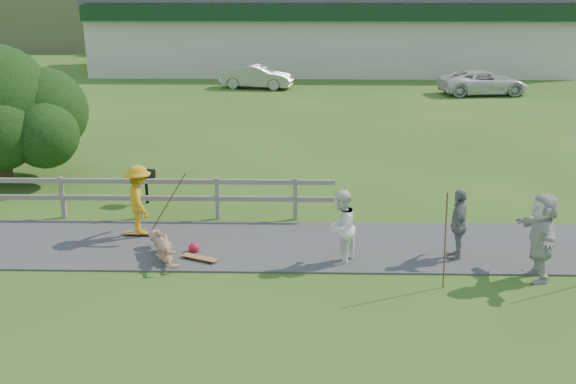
{
  "coord_description": "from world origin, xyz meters",
  "views": [
    {
      "loc": [
        2.17,
        -12.23,
        5.69
      ],
      "look_at": [
        1.84,
        2.0,
        1.15
      ],
      "focal_mm": 40.0,
      "sensor_mm": 36.0,
      "label": 1
    }
  ],
  "objects_px": {
    "skater_rider": "(140,204)",
    "spectator_d": "(541,237)",
    "car_silver": "(257,77)",
    "bbq": "(146,187)",
    "skater_fallen": "(164,246)",
    "spectator_a": "(341,228)",
    "spectator_b": "(458,224)",
    "car_white": "(483,83)"
  },
  "relations": [
    {
      "from": "car_silver",
      "to": "bbq",
      "type": "xyz_separation_m",
      "value": [
        -1.55,
        -21.38,
        -0.22
      ]
    },
    {
      "from": "skater_rider",
      "to": "spectator_a",
      "type": "height_order",
      "value": "skater_rider"
    },
    {
      "from": "spectator_a",
      "to": "car_silver",
      "type": "height_order",
      "value": "spectator_a"
    },
    {
      "from": "skater_rider",
      "to": "car_silver",
      "type": "relative_size",
      "value": 0.4
    },
    {
      "from": "spectator_d",
      "to": "car_silver",
      "type": "xyz_separation_m",
      "value": [
        -7.56,
        26.01,
        -0.22
      ]
    },
    {
      "from": "spectator_b",
      "to": "bbq",
      "type": "distance_m",
      "value": 8.52
    },
    {
      "from": "skater_fallen",
      "to": "spectator_a",
      "type": "relative_size",
      "value": 1.01
    },
    {
      "from": "skater_fallen",
      "to": "spectator_a",
      "type": "height_order",
      "value": "spectator_a"
    },
    {
      "from": "spectator_b",
      "to": "spectator_d",
      "type": "distance_m",
      "value": 1.73
    },
    {
      "from": "spectator_b",
      "to": "car_silver",
      "type": "bearing_deg",
      "value": -157.01
    },
    {
      "from": "skater_fallen",
      "to": "spectator_b",
      "type": "height_order",
      "value": "spectator_b"
    },
    {
      "from": "skater_fallen",
      "to": "spectator_b",
      "type": "distance_m",
      "value": 6.44
    },
    {
      "from": "spectator_d",
      "to": "car_silver",
      "type": "relative_size",
      "value": 0.44
    },
    {
      "from": "skater_rider",
      "to": "skater_fallen",
      "type": "bearing_deg",
      "value": -172.93
    },
    {
      "from": "skater_rider",
      "to": "bbq",
      "type": "bearing_deg",
      "value": -14.19
    },
    {
      "from": "skater_fallen",
      "to": "spectator_a",
      "type": "bearing_deg",
      "value": -26.17
    },
    {
      "from": "skater_rider",
      "to": "car_white",
      "type": "distance_m",
      "value": 25.89
    },
    {
      "from": "skater_rider",
      "to": "spectator_d",
      "type": "distance_m",
      "value": 8.91
    },
    {
      "from": "skater_fallen",
      "to": "spectator_a",
      "type": "xyz_separation_m",
      "value": [
        3.86,
        -0.11,
        0.52
      ]
    },
    {
      "from": "skater_fallen",
      "to": "car_silver",
      "type": "bearing_deg",
      "value": 64.84
    },
    {
      "from": "spectator_d",
      "to": "car_white",
      "type": "relative_size",
      "value": 0.38
    },
    {
      "from": "spectator_b",
      "to": "spectator_a",
      "type": "bearing_deg",
      "value": -74.0
    },
    {
      "from": "skater_fallen",
      "to": "car_white",
      "type": "bearing_deg",
      "value": 36.01
    },
    {
      "from": "spectator_d",
      "to": "bbq",
      "type": "relative_size",
      "value": 1.94
    },
    {
      "from": "car_silver",
      "to": "car_white",
      "type": "distance_m",
      "value": 12.97
    },
    {
      "from": "spectator_a",
      "to": "spectator_b",
      "type": "distance_m",
      "value": 2.58
    },
    {
      "from": "skater_rider",
      "to": "car_white",
      "type": "bearing_deg",
      "value": -56.87
    },
    {
      "from": "bbq",
      "to": "skater_fallen",
      "type": "bearing_deg",
      "value": -59.24
    },
    {
      "from": "spectator_b",
      "to": "spectator_d",
      "type": "bearing_deg",
      "value": 64.93
    },
    {
      "from": "skater_rider",
      "to": "spectator_d",
      "type": "relative_size",
      "value": 0.91
    },
    {
      "from": "skater_fallen",
      "to": "spectator_b",
      "type": "xyz_separation_m",
      "value": [
        6.42,
        0.19,
        0.5
      ]
    },
    {
      "from": "spectator_a",
      "to": "spectator_d",
      "type": "bearing_deg",
      "value": 107.6
    },
    {
      "from": "spectator_a",
      "to": "car_silver",
      "type": "bearing_deg",
      "value": -144.89
    },
    {
      "from": "skater_rider",
      "to": "spectator_d",
      "type": "xyz_separation_m",
      "value": [
        8.66,
        -2.11,
        0.08
      ]
    },
    {
      "from": "spectator_a",
      "to": "car_white",
      "type": "bearing_deg",
      "value": -174.55
    },
    {
      "from": "car_silver",
      "to": "bbq",
      "type": "height_order",
      "value": "car_silver"
    },
    {
      "from": "skater_fallen",
      "to": "car_white",
      "type": "xyz_separation_m",
      "value": [
        13.09,
        23.18,
        0.37
      ]
    },
    {
      "from": "skater_rider",
      "to": "spectator_a",
      "type": "distance_m",
      "value": 4.89
    },
    {
      "from": "car_white",
      "to": "skater_rider",
      "type": "bearing_deg",
      "value": 140.42
    },
    {
      "from": "skater_rider",
      "to": "car_white",
      "type": "height_order",
      "value": "skater_rider"
    },
    {
      "from": "spectator_b",
      "to": "spectator_d",
      "type": "xyz_separation_m",
      "value": [
        1.42,
        -0.97,
        0.11
      ]
    },
    {
      "from": "skater_rider",
      "to": "car_silver",
      "type": "xyz_separation_m",
      "value": [
        1.1,
        23.89,
        -0.14
      ]
    }
  ]
}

